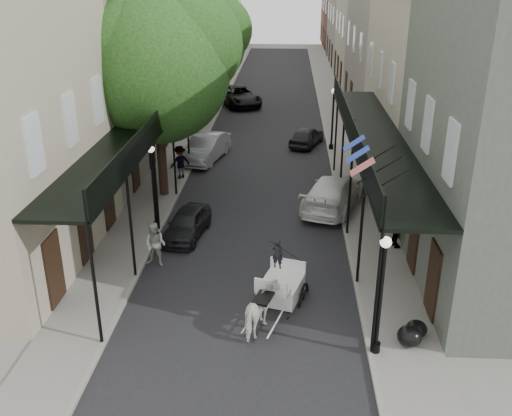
# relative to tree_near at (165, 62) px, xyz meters

# --- Properties ---
(ground) EXTENTS (140.00, 140.00, 0.00)m
(ground) POSITION_rel_tree_near_xyz_m (4.20, -10.18, -6.49)
(ground) COLOR gray
(ground) RESTS_ON ground
(road) EXTENTS (8.00, 90.00, 0.01)m
(road) POSITION_rel_tree_near_xyz_m (4.20, 9.82, -6.48)
(road) COLOR black
(road) RESTS_ON ground
(sidewalk_left) EXTENTS (2.20, 90.00, 0.12)m
(sidewalk_left) POSITION_rel_tree_near_xyz_m (-0.80, 9.82, -6.43)
(sidewalk_left) COLOR gray
(sidewalk_left) RESTS_ON ground
(sidewalk_right) EXTENTS (2.20, 90.00, 0.12)m
(sidewalk_right) POSITION_rel_tree_near_xyz_m (9.20, 9.82, -6.43)
(sidewalk_right) COLOR gray
(sidewalk_right) RESTS_ON ground
(building_row_left) EXTENTS (5.00, 80.00, 10.50)m
(building_row_left) POSITION_rel_tree_near_xyz_m (-4.40, 19.82, -1.24)
(building_row_left) COLOR #A6A085
(building_row_left) RESTS_ON ground
(building_row_right) EXTENTS (5.00, 80.00, 10.50)m
(building_row_right) POSITION_rel_tree_near_xyz_m (12.80, 19.82, -1.24)
(building_row_right) COLOR gray
(building_row_right) RESTS_ON ground
(gallery_left) EXTENTS (2.20, 18.05, 4.88)m
(gallery_left) POSITION_rel_tree_near_xyz_m (-0.59, -3.20, -2.44)
(gallery_left) COLOR black
(gallery_left) RESTS_ON sidewalk_left
(gallery_right) EXTENTS (2.20, 18.05, 4.88)m
(gallery_right) POSITION_rel_tree_near_xyz_m (8.99, -3.20, -2.44)
(gallery_right) COLOR black
(gallery_right) RESTS_ON sidewalk_right
(tree_near) EXTENTS (7.31, 6.80, 9.63)m
(tree_near) POSITION_rel_tree_near_xyz_m (0.00, 0.00, 0.00)
(tree_near) COLOR #382619
(tree_near) RESTS_ON sidewalk_left
(tree_far) EXTENTS (6.45, 6.00, 8.61)m
(tree_far) POSITION_rel_tree_near_xyz_m (-0.05, 14.00, -0.65)
(tree_far) COLOR #382619
(tree_far) RESTS_ON sidewalk_left
(lamppost_right_near) EXTENTS (0.32, 0.32, 3.71)m
(lamppost_right_near) POSITION_rel_tree_near_xyz_m (8.30, -12.18, -4.44)
(lamppost_right_near) COLOR black
(lamppost_right_near) RESTS_ON sidewalk_right
(lamppost_left) EXTENTS (0.32, 0.32, 3.71)m
(lamppost_left) POSITION_rel_tree_near_xyz_m (0.10, -4.18, -4.44)
(lamppost_left) COLOR black
(lamppost_left) RESTS_ON sidewalk_left
(lamppost_right_far) EXTENTS (0.32, 0.32, 3.71)m
(lamppost_right_far) POSITION_rel_tree_near_xyz_m (8.30, 7.82, -4.44)
(lamppost_right_far) COLOR black
(lamppost_right_far) RESTS_ON sidewalk_right
(horse) EXTENTS (1.27, 1.92, 1.49)m
(horse) POSITION_rel_tree_near_xyz_m (4.95, -11.18, -5.74)
(horse) COLOR silver
(horse) RESTS_ON ground
(carriage) EXTENTS (1.93, 2.46, 2.50)m
(carriage) POSITION_rel_tree_near_xyz_m (5.61, -8.95, -5.52)
(carriage) COLOR black
(carriage) RESTS_ON ground
(pedestrian_walking) EXTENTS (0.96, 0.82, 1.73)m
(pedestrian_walking) POSITION_rel_tree_near_xyz_m (0.76, -7.18, -5.62)
(pedestrian_walking) COLOR #ACADA3
(pedestrian_walking) RESTS_ON ground
(pedestrian_sidewalk_left) EXTENTS (1.29, 1.17, 1.74)m
(pedestrian_sidewalk_left) POSITION_rel_tree_near_xyz_m (-0.00, 2.20, -5.50)
(pedestrian_sidewalk_left) COLOR gray
(pedestrian_sidewalk_left) RESTS_ON sidewalk_left
(pedestrian_sidewalk_right) EXTENTS (0.61, 0.99, 1.57)m
(pedestrian_sidewalk_right) POSITION_rel_tree_near_xyz_m (10.00, -5.37, -5.58)
(pedestrian_sidewalk_right) COLOR gray
(pedestrian_sidewalk_right) RESTS_ON sidewalk_right
(car_left_near) EXTENTS (1.88, 3.62, 1.18)m
(car_left_near) POSITION_rel_tree_near_xyz_m (1.50, -4.61, -5.90)
(car_left_near) COLOR black
(car_left_near) RESTS_ON ground
(car_left_mid) EXTENTS (2.54, 4.84, 1.52)m
(car_left_mid) POSITION_rel_tree_near_xyz_m (0.90, 5.55, -5.73)
(car_left_mid) COLOR #9C9CA1
(car_left_mid) RESTS_ON ground
(car_left_far) EXTENTS (4.51, 6.11, 1.54)m
(car_left_far) POSITION_rel_tree_near_xyz_m (1.60, 19.89, -5.72)
(car_left_far) COLOR black
(car_left_far) RESTS_ON ground
(car_right_near) EXTENTS (3.66, 5.62, 1.51)m
(car_right_near) POSITION_rel_tree_near_xyz_m (7.80, -1.18, -5.73)
(car_right_near) COLOR silver
(car_right_near) RESTS_ON ground
(car_right_far) EXTENTS (2.52, 3.83, 1.21)m
(car_right_far) POSITION_rel_tree_near_xyz_m (6.80, 8.82, -5.88)
(car_right_far) COLOR black
(car_right_far) RESTS_ON ground
(trash_bags) EXTENTS (0.99, 1.14, 0.62)m
(trash_bags) POSITION_rel_tree_near_xyz_m (9.45, -11.64, -6.08)
(trash_bags) COLOR black
(trash_bags) RESTS_ON sidewalk_right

